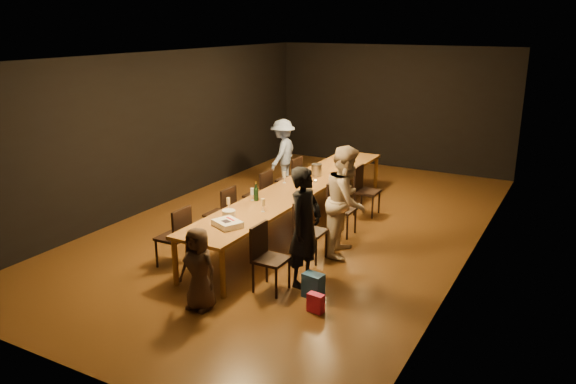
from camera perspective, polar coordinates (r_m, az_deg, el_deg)
The scene contains 30 objects.
ground at distance 10.14m, azimuth 1.02°, elevation -3.47°, with size 10.00×10.00×0.00m, color #3E240F.
room_shell at distance 9.61m, azimuth 1.08°, elevation 8.21°, with size 6.04×10.04×3.02m.
table at distance 9.91m, azimuth 1.04°, elevation 0.33°, with size 0.90×6.00×0.75m.
chair_right_0 at distance 7.63m, azimuth -1.73°, elevation -6.79°, with size 0.42×0.42×0.93m, color black, non-canonical shape.
chair_right_1 at distance 8.61m, azimuth 2.32°, elevation -3.96°, with size 0.42×0.42×0.93m, color black, non-canonical shape.
chair_right_2 at distance 9.64m, azimuth 5.51°, elevation -1.71°, with size 0.42×0.42×0.93m, color black, non-canonical shape.
chair_right_3 at distance 10.70m, azimuth 8.07°, elevation 0.11°, with size 0.42×0.42×0.93m, color black, non-canonical shape.
chair_left_0 at distance 8.56m, azimuth -11.62°, elevation -4.45°, with size 0.42×0.42×0.93m, color black, non-canonical shape.
chair_left_1 at distance 9.44m, azimuth -6.95°, elevation -2.16°, with size 0.42×0.42×0.93m, color black, non-canonical shape.
chair_left_2 at distance 10.39m, azimuth -3.12°, elevation -0.27°, with size 0.42×0.42×0.93m, color black, non-canonical shape.
chair_left_3 at distance 11.38m, azimuth 0.05°, elevation 1.30°, with size 0.42×0.42×0.93m, color black, non-canonical shape.
woman_birthday at distance 7.69m, azimuth 1.73°, elevation -3.56°, with size 0.62×0.40×1.69m, color black.
woman_tan at distance 8.75m, azimuth 5.94°, elevation -0.90°, with size 0.85×0.66×1.74m, color beige.
man_blue at distance 12.37m, azimuth -0.54°, elevation 3.95°, with size 0.97×0.56×1.50m, color #8BA1D7.
child at distance 7.23m, azimuth -9.09°, elevation -7.72°, with size 0.53×0.35×1.09m, color #3E2D23.
gift_bag_red at distance 7.24m, azimuth 2.83°, elevation -11.20°, with size 0.21×0.11×0.25m, color #DE2158.
gift_bag_blue at distance 7.58m, azimuth 2.58°, elevation -9.48°, with size 0.27×0.18×0.34m, color #2861B0.
birthday_cake at distance 8.00m, azimuth -6.17°, elevation -3.20°, with size 0.48×0.44×0.09m.
plate_stack at distance 8.36m, azimuth -6.03°, elevation -2.22°, with size 0.20×0.20×0.11m, color white.
champagne_bottle at distance 9.07m, azimuth -3.26°, elevation 0.09°, with size 0.08×0.08×0.32m, color black, non-canonical shape.
ice_bucket at distance 10.58m, azimuth 2.93°, elevation 2.27°, with size 0.20×0.20×0.22m, color #A3A2A7.
wineglass_0 at distance 8.64m, azimuth -6.07°, elevation -1.24°, with size 0.06×0.06×0.21m, color beige, non-canonical shape.
wineglass_1 at distance 8.55m, azimuth -2.57°, elevation -1.35°, with size 0.06×0.06×0.21m, color beige, non-canonical shape.
wineglass_2 at distance 9.10m, azimuth -3.64°, elevation -0.23°, with size 0.06×0.06×0.21m, color silver, non-canonical shape.
wineglass_3 at distance 9.44m, azimuth 2.20°, elevation 0.43°, with size 0.06×0.06×0.21m, color beige, non-canonical shape.
wineglass_4 at distance 10.08m, azimuth -0.38°, elevation 1.51°, with size 0.06×0.06×0.21m, color silver, non-canonical shape.
wineglass_5 at distance 10.89m, azimuth 5.40°, elevation 2.61°, with size 0.06×0.06×0.21m, color silver, non-canonical shape.
tealight_near at distance 7.92m, azimuth -5.91°, elevation -3.64°, with size 0.05×0.05×0.03m, color #B2B7B2.
tealight_mid at distance 10.16m, azimuth 2.80°, elevation 1.11°, with size 0.05×0.05×0.03m, color #B2B7B2.
tealight_far at distance 11.39m, azimuth 5.89°, elevation 2.79°, with size 0.05×0.05×0.03m, color #B2B7B2.
Camera 1 is at (4.41, -8.41, 3.54)m, focal length 35.00 mm.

